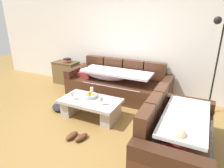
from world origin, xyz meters
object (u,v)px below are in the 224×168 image
(wine_glass_far_back, at_px, (92,90))
(book_stack_on_cabinet, at_px, (67,60))
(floor_lamp, at_px, (214,61))
(crumpled_garment, at_px, (60,107))
(pair_of_shoes, at_px, (76,136))
(fruit_bowl, at_px, (90,96))
(wine_glass_near_left, at_px, (72,94))
(wine_glass_near_right, at_px, (101,99))
(couch_along_wall, at_px, (116,84))
(coffee_table, at_px, (91,106))
(side_cabinet, at_px, (66,72))
(couch_near_window, at_px, (176,135))

(wine_glass_far_back, relative_size, book_stack_on_cabinet, 0.74)
(floor_lamp, xyz_separation_m, crumpled_garment, (-2.88, -1.26, -1.06))
(floor_lamp, xyz_separation_m, pair_of_shoes, (-1.93, -1.97, -1.07))
(fruit_bowl, relative_size, wine_glass_near_left, 1.69)
(wine_glass_near_left, bearing_deg, wine_glass_near_right, 3.58)
(couch_along_wall, relative_size, pair_of_shoes, 7.50)
(wine_glass_near_right, height_order, floor_lamp, floor_lamp)
(wine_glass_near_left, bearing_deg, book_stack_on_cabinet, 130.46)
(couch_along_wall, relative_size, book_stack_on_cabinet, 11.48)
(wine_glass_far_back, distance_m, book_stack_on_cabinet, 1.95)
(wine_glass_far_back, bearing_deg, pair_of_shoes, -74.41)
(couch_along_wall, xyz_separation_m, floor_lamp, (2.08, 0.04, 0.79))
(coffee_table, xyz_separation_m, wine_glass_far_back, (-0.10, 0.22, 0.26))
(wine_glass_near_left, xyz_separation_m, wine_glass_near_right, (0.63, 0.04, 0.00))
(wine_glass_near_right, bearing_deg, coffee_table, 160.77)
(wine_glass_far_back, distance_m, side_cabinet, 2.01)
(floor_lamp, height_order, crumpled_garment, floor_lamp)
(wine_glass_near_left, xyz_separation_m, book_stack_on_cabinet, (-1.31, 1.54, 0.20))
(wine_glass_near_right, relative_size, book_stack_on_cabinet, 0.74)
(wine_glass_far_back, height_order, floor_lamp, floor_lamp)
(fruit_bowl, height_order, pair_of_shoes, fruit_bowl)
(couch_near_window, distance_m, book_stack_on_cabinet, 3.84)
(wine_glass_near_left, relative_size, wine_glass_far_back, 1.00)
(fruit_bowl, relative_size, floor_lamp, 0.14)
(side_cabinet, height_order, book_stack_on_cabinet, book_stack_on_cabinet)
(coffee_table, height_order, floor_lamp, floor_lamp)
(wine_glass_near_right, relative_size, crumpled_garment, 0.42)
(couch_along_wall, relative_size, fruit_bowl, 9.15)
(couch_along_wall, xyz_separation_m, side_cabinet, (-1.73, 0.22, -0.01))
(floor_lamp, bearing_deg, wine_glass_near_left, -150.67)
(wine_glass_far_back, distance_m, floor_lamp, 2.49)
(couch_near_window, height_order, wine_glass_near_left, couch_near_window)
(wine_glass_near_left, height_order, side_cabinet, side_cabinet)
(crumpled_garment, bearing_deg, floor_lamp, 23.58)
(couch_near_window, relative_size, wine_glass_near_right, 10.42)
(fruit_bowl, relative_size, side_cabinet, 0.39)
(couch_along_wall, xyz_separation_m, book_stack_on_cabinet, (-1.66, 0.22, 0.37))
(couch_along_wall, height_order, side_cabinet, couch_along_wall)
(coffee_table, xyz_separation_m, side_cabinet, (-1.71, 1.40, 0.08))
(couch_near_window, bearing_deg, pair_of_shoes, 102.10)
(couch_along_wall, distance_m, floor_lamp, 2.22)
(couch_along_wall, distance_m, wine_glass_near_left, 1.38)
(wine_glass_near_left, relative_size, floor_lamp, 0.09)
(coffee_table, distance_m, floor_lamp, 2.58)
(coffee_table, bearing_deg, wine_glass_near_right, -19.23)
(couch_near_window, xyz_separation_m, book_stack_on_cabinet, (-3.36, 1.82, 0.36))
(crumpled_garment, bearing_deg, fruit_bowl, 9.45)
(book_stack_on_cabinet, distance_m, pair_of_shoes, 2.89)
(book_stack_on_cabinet, distance_m, crumpled_garment, 1.79)
(wine_glass_near_right, distance_m, book_stack_on_cabinet, 2.46)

